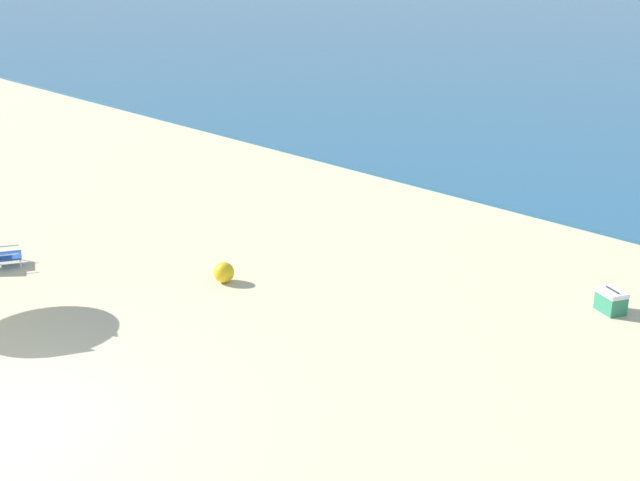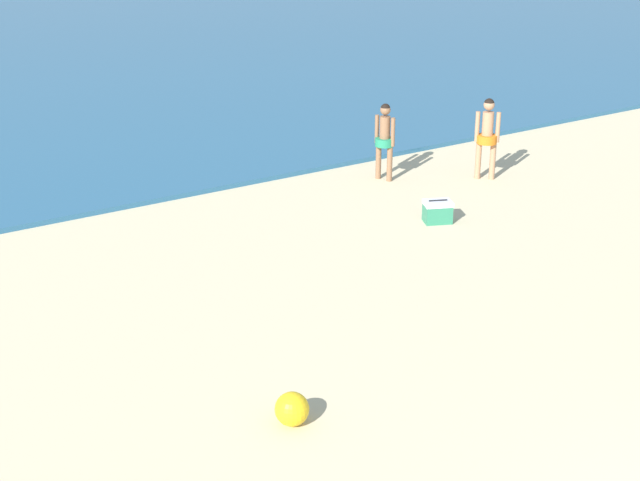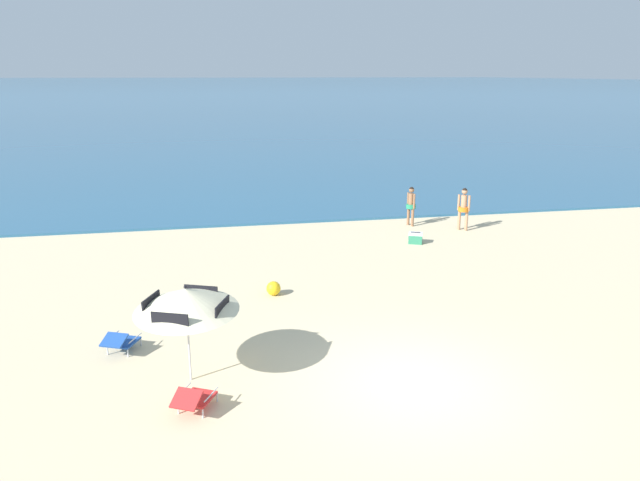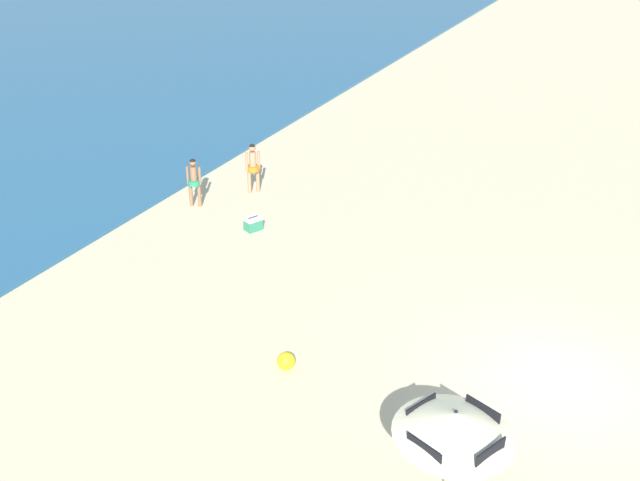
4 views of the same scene
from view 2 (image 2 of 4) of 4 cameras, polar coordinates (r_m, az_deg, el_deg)
The scene contains 4 objects.
person_standing_near_shore at distance 18.96m, azimuth 3.96°, elevation 6.36°, with size 0.39×0.45×1.58m.
person_standing_beside at distance 19.26m, azimuth 10.15°, elevation 6.47°, with size 0.41×0.41×1.67m.
cooler_box at distance 16.89m, azimuth 7.18°, elevation 1.77°, with size 0.59×0.52×0.43m.
beach_ball at distance 10.78m, azimuth -1.72°, elevation -10.23°, with size 0.40×0.40×0.40m, color yellow.
Camera 2 is at (-6.90, -2.43, 5.88)m, focal length 52.52 mm.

